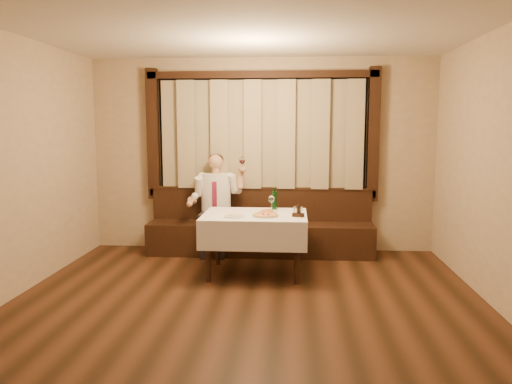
# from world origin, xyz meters

# --- Properties ---
(room) EXTENTS (5.01, 6.01, 2.81)m
(room) POSITION_xyz_m (-0.00, 0.97, 1.50)
(room) COLOR black
(room) RESTS_ON ground
(banquette) EXTENTS (3.20, 0.61, 0.94)m
(banquette) POSITION_xyz_m (0.00, 2.72, 0.31)
(banquette) COLOR black
(banquette) RESTS_ON ground
(dining_table) EXTENTS (1.27, 0.97, 0.76)m
(dining_table) POSITION_xyz_m (0.00, 1.70, 0.65)
(dining_table) COLOR black
(dining_table) RESTS_ON ground
(pizza) EXTENTS (0.32, 0.32, 0.03)m
(pizza) POSITION_xyz_m (0.14, 1.54, 0.77)
(pizza) COLOR white
(pizza) RESTS_ON dining_table
(pasta_red) EXTENTS (0.25, 0.25, 0.09)m
(pasta_red) POSITION_xyz_m (0.15, 1.77, 0.79)
(pasta_red) COLOR white
(pasta_red) RESTS_ON dining_table
(pasta_cream) EXTENTS (0.24, 0.24, 0.08)m
(pasta_cream) POSITION_xyz_m (-0.22, 1.48, 0.79)
(pasta_cream) COLOR white
(pasta_cream) RESTS_ON dining_table
(green_bottle) EXTENTS (0.06, 0.06, 0.30)m
(green_bottle) POSITION_xyz_m (0.23, 2.04, 0.88)
(green_bottle) COLOR #0F4714
(green_bottle) RESTS_ON dining_table
(table_wine_glass) EXTENTS (0.08, 0.08, 0.21)m
(table_wine_glass) POSITION_xyz_m (0.20, 1.85, 0.91)
(table_wine_glass) COLOR white
(table_wine_glass) RESTS_ON dining_table
(cruet_caddy) EXTENTS (0.15, 0.11, 0.14)m
(cruet_caddy) POSITION_xyz_m (0.53, 1.54, 0.81)
(cruet_caddy) COLOR black
(cruet_caddy) RESTS_ON dining_table
(seated_man) EXTENTS (0.79, 0.59, 1.43)m
(seated_man) POSITION_xyz_m (-0.63, 2.63, 0.83)
(seated_man) COLOR black
(seated_man) RESTS_ON ground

